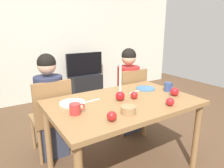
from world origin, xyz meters
name	(u,v)px	position (x,y,z in m)	size (l,w,h in m)	color
ground_plane	(122,167)	(0.00, 0.00, 0.00)	(7.68, 7.68, 0.00)	brown
back_wall	(46,35)	(0.00, 2.60, 1.30)	(6.40, 0.10, 2.60)	beige
dining_table	(123,109)	(0.00, 0.00, 0.67)	(1.40, 0.90, 0.75)	olive
chair_left	(52,114)	(-0.53, 0.61, 0.51)	(0.40, 0.40, 0.90)	olive
chair_right	(129,97)	(0.54, 0.61, 0.51)	(0.40, 0.40, 0.90)	olive
person_left_child	(50,108)	(-0.53, 0.64, 0.57)	(0.30, 0.30, 1.17)	#33384C
person_right_child	(128,92)	(0.54, 0.64, 0.57)	(0.30, 0.30, 1.17)	#33384C
tv_stand	(85,86)	(0.67, 2.30, 0.24)	(0.64, 0.40, 0.48)	black
tv	(85,64)	(0.67, 2.30, 0.71)	(0.79, 0.05, 0.46)	black
candle_centerpiece	(120,93)	(-0.02, 0.03, 0.82)	(0.09, 0.09, 0.35)	red
plate_left	(72,103)	(-0.44, 0.19, 0.76)	(0.24, 0.24, 0.01)	silver
plate_right	(145,88)	(0.44, 0.18, 0.76)	(0.22, 0.22, 0.01)	teal
mug_left	(75,109)	(-0.50, -0.04, 0.79)	(0.13, 0.09, 0.09)	#B72D2D
mug_right	(168,87)	(0.60, -0.01, 0.80)	(0.12, 0.08, 0.10)	#33477F
fork_left	(91,101)	(-0.27, 0.15, 0.75)	(0.18, 0.01, 0.01)	silver
fork_right	(135,91)	(0.27, 0.16, 0.75)	(0.18, 0.01, 0.01)	silver
bowl_walnuts	(128,110)	(-0.13, -0.26, 0.78)	(0.13, 0.13, 0.06)	#99754C
apple_near_candle	(134,95)	(0.12, -0.01, 0.79)	(0.07, 0.07, 0.07)	red
apple_by_left_plate	(112,116)	(-0.33, -0.31, 0.79)	(0.08, 0.08, 0.08)	#B01B1A
apple_by_right_mug	(175,92)	(0.53, -0.16, 0.79)	(0.09, 0.09, 0.09)	red
apple_far_edge	(170,102)	(0.28, -0.33, 0.79)	(0.07, 0.07, 0.07)	red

